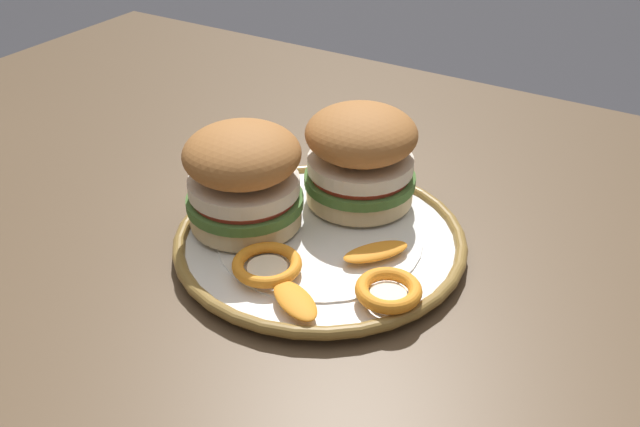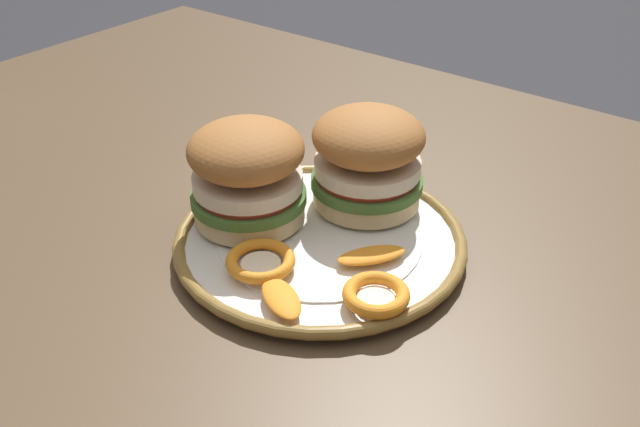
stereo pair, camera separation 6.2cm
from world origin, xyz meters
The scene contains 8 objects.
dining_table centered at (0.00, 0.00, 0.62)m, with size 1.31×1.02×0.70m.
dinner_plate centered at (-0.06, -0.03, 0.71)m, with size 0.28×0.28×0.02m.
sandwich_half_left centered at (0.02, -0.01, 0.77)m, with size 0.16×0.16×0.10m.
sandwich_half_right centered at (-0.06, -0.10, 0.77)m, with size 0.16×0.16×0.10m.
orange_peel_curled centered at (-0.05, 0.05, 0.73)m, with size 0.07×0.07×0.01m.
orange_peel_strip_long centered at (-0.12, -0.02, 0.73)m, with size 0.06×0.07×0.01m.
orange_peel_strip_short centered at (-0.09, 0.07, 0.73)m, with size 0.06×0.05×0.01m.
orange_peel_small_curl centered at (-0.16, 0.02, 0.73)m, with size 0.06×0.06×0.01m.
Camera 1 is at (-0.35, 0.45, 1.10)m, focal length 39.24 mm.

